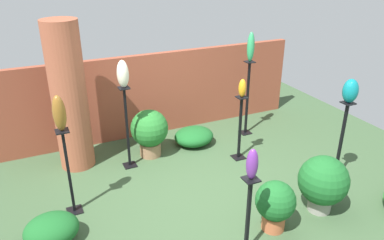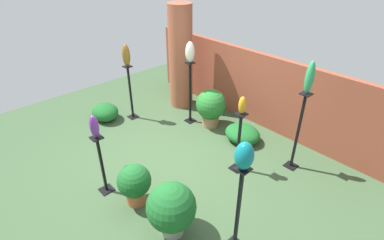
{
  "view_description": "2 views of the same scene",
  "coord_description": "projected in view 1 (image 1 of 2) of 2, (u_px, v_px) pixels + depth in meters",
  "views": [
    {
      "loc": [
        -2.08,
        -3.93,
        3.15
      ],
      "look_at": [
        -0.23,
        0.1,
        1.15
      ],
      "focal_mm": 35.0,
      "sensor_mm": 36.0,
      "label": 1
    },
    {
      "loc": [
        3.32,
        -2.57,
        3.34
      ],
      "look_at": [
        0.15,
        0.36,
        0.79
      ],
      "focal_mm": 28.0,
      "sensor_mm": 36.0,
      "label": 2
    }
  ],
  "objects": [
    {
      "name": "art_vase_amber",
      "position": [
        242.0,
        88.0,
        5.76
      ],
      "size": [
        0.12,
        0.12,
        0.29
      ],
      "primitive_type": "ellipsoid",
      "color": "orange",
      "rests_on": "pedestal_amber"
    },
    {
      "name": "art_vase_violet",
      "position": [
        252.0,
        164.0,
        3.81
      ],
      "size": [
        0.13,
        0.13,
        0.35
      ],
      "primitive_type": "ellipsoid",
      "color": "#6B2D8C",
      "rests_on": "pedestal_violet"
    },
    {
      "name": "foliage_bed_west",
      "position": [
        52.0,
        230.0,
        4.37
      ],
      "size": [
        0.63,
        0.53,
        0.36
      ],
      "primitive_type": "ellipsoid",
      "color": "#195923",
      "rests_on": "ground"
    },
    {
      "name": "pedestal_violet",
      "position": [
        248.0,
        221.0,
        4.11
      ],
      "size": [
        0.2,
        0.2,
        1.0
      ],
      "color": "black",
      "rests_on": "ground"
    },
    {
      "name": "art_vase_jade",
      "position": [
        251.0,
        47.0,
        6.43
      ],
      "size": [
        0.13,
        0.12,
        0.51
      ],
      "primitive_type": "ellipsoid",
      "color": "#2D9356",
      "rests_on": "pedestal_jade"
    },
    {
      "name": "potted_plant_walkway_edge",
      "position": [
        275.0,
        203.0,
        4.52
      ],
      "size": [
        0.49,
        0.49,
        0.66
      ],
      "color": "#B25B38",
      "rests_on": "ground"
    },
    {
      "name": "pedestal_jade",
      "position": [
        247.0,
        101.0,
        6.85
      ],
      "size": [
        0.2,
        0.2,
        1.4
      ],
      "color": "black",
      "rests_on": "ground"
    },
    {
      "name": "brick_pillar",
      "position": [
        69.0,
        98.0,
        5.6
      ],
      "size": [
        0.53,
        0.53,
        2.31
      ],
      "primitive_type": "cylinder",
      "color": "#9E5138",
      "rests_on": "ground"
    },
    {
      "name": "pedestal_bronze",
      "position": [
        69.0,
        176.0,
        4.75
      ],
      "size": [
        0.2,
        0.2,
        1.19
      ],
      "color": "black",
      "rests_on": "ground"
    },
    {
      "name": "ground_plane",
      "position": [
        210.0,
        193.0,
        5.34
      ],
      "size": [
        8.0,
        8.0,
        0.0
      ],
      "primitive_type": "plane",
      "color": "#385133"
    },
    {
      "name": "art_vase_ivory",
      "position": [
        123.0,
        74.0,
        5.4
      ],
      "size": [
        0.17,
        0.19,
        0.41
      ],
      "primitive_type": "ellipsoid",
      "color": "beige",
      "rests_on": "pedestal_ivory"
    },
    {
      "name": "pedestal_teal",
      "position": [
        340.0,
        146.0,
        5.41
      ],
      "size": [
        0.2,
        0.2,
        1.26
      ],
      "color": "black",
      "rests_on": "ground"
    },
    {
      "name": "pedestal_ivory",
      "position": [
        127.0,
        131.0,
        5.78
      ],
      "size": [
        0.2,
        0.2,
        1.33
      ],
      "color": "black",
      "rests_on": "ground"
    },
    {
      "name": "pedestal_amber",
      "position": [
        240.0,
        131.0,
        6.06
      ],
      "size": [
        0.2,
        0.2,
        1.09
      ],
      "color": "black",
      "rests_on": "ground"
    },
    {
      "name": "potted_plant_mid_right",
      "position": [
        323.0,
        182.0,
        4.83
      ],
      "size": [
        0.65,
        0.65,
        0.79
      ],
      "color": "gray",
      "rests_on": "ground"
    },
    {
      "name": "brick_wall_back",
      "position": [
        155.0,
        94.0,
        6.88
      ],
      "size": [
        5.6,
        0.12,
        1.52
      ],
      "primitive_type": "cube",
      "color": "brown",
      "rests_on": "ground"
    },
    {
      "name": "potted_plant_front_left",
      "position": [
        150.0,
        131.0,
        6.16
      ],
      "size": [
        0.62,
        0.62,
        0.81
      ],
      "color": "#936B4C",
      "rests_on": "ground"
    },
    {
      "name": "foliage_bed_center",
      "position": [
        194.0,
        136.0,
        6.63
      ],
      "size": [
        0.7,
        0.61,
        0.31
      ],
      "primitive_type": "ellipsoid",
      "color": "#195923",
      "rests_on": "ground"
    },
    {
      "name": "art_vase_teal",
      "position": [
        350.0,
        91.0,
        5.06
      ],
      "size": [
        0.21,
        0.21,
        0.34
      ],
      "primitive_type": "ellipsoid",
      "color": "#0F727A",
      "rests_on": "pedestal_teal"
    },
    {
      "name": "art_vase_bronze",
      "position": [
        59.0,
        113.0,
        4.39
      ],
      "size": [
        0.15,
        0.16,
        0.45
      ],
      "primitive_type": "ellipsoid",
      "color": "brown",
      "rests_on": "pedestal_bronze"
    }
  ]
}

